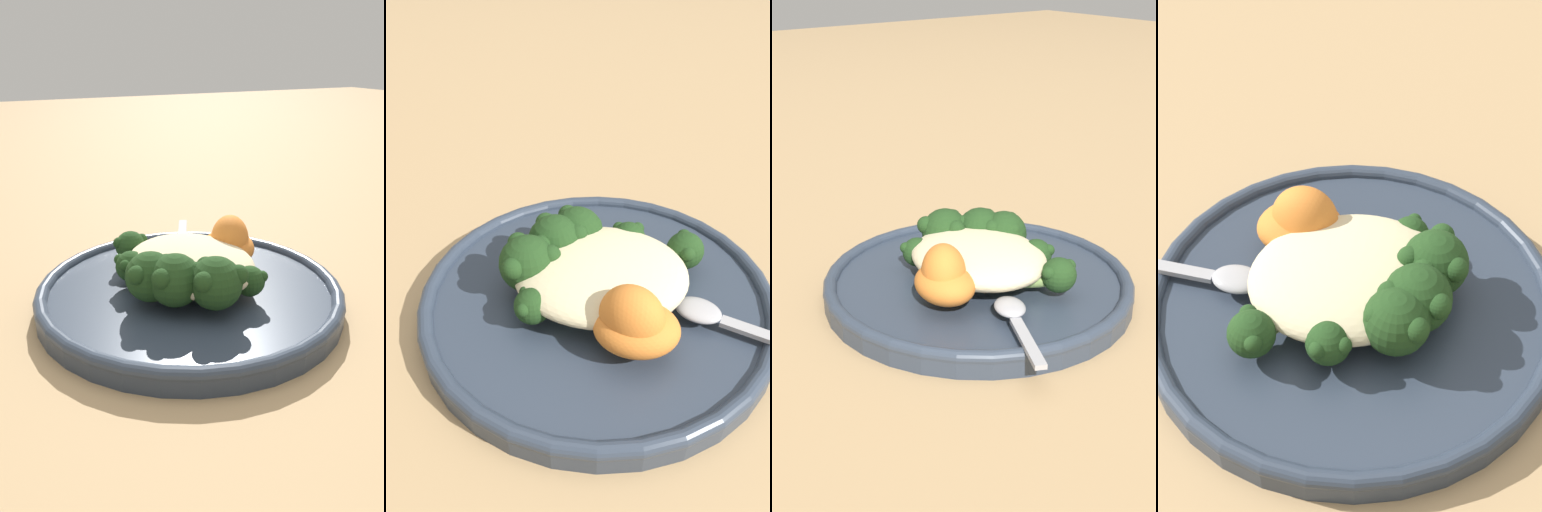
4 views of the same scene
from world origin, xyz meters
TOP-DOWN VIEW (x-y plane):
  - ground_plane at (0.00, 0.00)m, footprint 4.00×4.00m
  - plate at (-0.01, -0.01)m, footprint 0.27×0.27m
  - quinoa_mound at (-0.01, -0.01)m, footprint 0.13×0.11m
  - broccoli_stalk_0 at (-0.06, -0.03)m, footprint 0.09×0.08m
  - broccoli_stalk_1 at (-0.02, -0.03)m, footprint 0.05×0.11m
  - broccoli_stalk_2 at (0.01, -0.05)m, footprint 0.06×0.11m
  - broccoli_stalk_3 at (0.02, -0.04)m, footprint 0.08×0.10m
  - broccoli_stalk_4 at (0.04, -0.01)m, footprint 0.11×0.06m
  - broccoli_stalk_5 at (0.03, 0.02)m, footprint 0.08×0.04m
  - sweet_potato_chunk_0 at (-0.03, 0.04)m, footprint 0.06×0.05m
  - sweet_potato_chunk_1 at (-0.03, 0.04)m, footprint 0.06×0.05m
  - spoon at (-0.09, 0.02)m, footprint 0.10×0.06m

SIDE VIEW (x-z plane):
  - ground_plane at x=0.00m, z-range 0.00..0.00m
  - plate at x=-0.01m, z-range 0.00..0.02m
  - spoon at x=-0.09m, z-range 0.02..0.03m
  - broccoli_stalk_5 at x=0.03m, z-range 0.02..0.05m
  - broccoli_stalk_1 at x=-0.02m, z-range 0.02..0.05m
  - broccoli_stalk_0 at x=-0.06m, z-range 0.02..0.05m
  - sweet_potato_chunk_0 at x=-0.03m, z-range 0.02..0.05m
  - quinoa_mound at x=-0.01m, z-range 0.02..0.06m
  - broccoli_stalk_2 at x=0.01m, z-range 0.02..0.06m
  - broccoli_stalk_4 at x=0.04m, z-range 0.02..0.06m
  - broccoli_stalk_3 at x=0.02m, z-range 0.02..0.06m
  - sweet_potato_chunk_1 at x=-0.03m, z-range 0.02..0.07m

